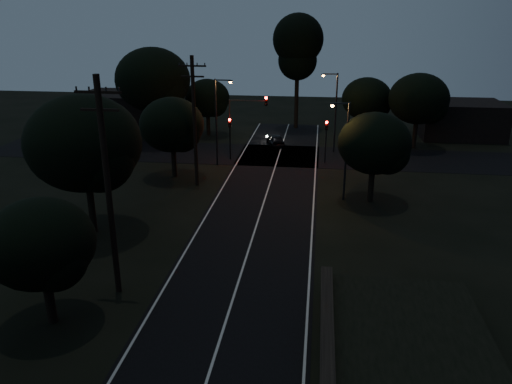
# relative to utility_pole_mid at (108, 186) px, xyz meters

# --- Properties ---
(road_surface) EXTENTS (60.00, 70.00, 0.03)m
(road_surface) POSITION_rel_utility_pole_mid_xyz_m (6.00, 16.12, -5.73)
(road_surface) COLOR black
(road_surface) RESTS_ON ground
(utility_pole_mid) EXTENTS (2.20, 0.30, 11.00)m
(utility_pole_mid) POSITION_rel_utility_pole_mid_xyz_m (0.00, 0.00, 0.00)
(utility_pole_mid) COLOR black
(utility_pole_mid) RESTS_ON ground
(utility_pole_far) EXTENTS (2.20, 0.30, 10.50)m
(utility_pole_far) POSITION_rel_utility_pole_mid_xyz_m (0.00, 17.00, -0.25)
(utility_pole_far) COLOR black
(utility_pole_far) RESTS_ON ground
(tree_left_b) EXTENTS (4.75, 4.75, 6.04)m
(tree_left_b) POSITION_rel_utility_pole_mid_xyz_m (-1.83, -3.10, -1.82)
(tree_left_b) COLOR black
(tree_left_b) RESTS_ON ground
(tree_left_c) EXTENTS (7.11, 7.11, 8.98)m
(tree_left_c) POSITION_rel_utility_pole_mid_xyz_m (-4.25, 6.86, 0.07)
(tree_left_c) COLOR black
(tree_left_c) RESTS_ON ground
(tree_left_d) EXTENTS (5.47, 5.47, 6.94)m
(tree_left_d) POSITION_rel_utility_pole_mid_xyz_m (-2.31, 18.89, -1.24)
(tree_left_d) COLOR black
(tree_left_d) RESTS_ON ground
(tree_far_nw) EXTENTS (5.12, 5.12, 6.49)m
(tree_far_nw) POSITION_rel_utility_pole_mid_xyz_m (-2.82, 34.90, -1.54)
(tree_far_nw) COLOR black
(tree_far_nw) RESTS_ON ground
(tree_far_w) EXTENTS (8.01, 8.01, 10.22)m
(tree_far_w) POSITION_rel_utility_pole_mid_xyz_m (-7.72, 30.84, 0.90)
(tree_far_w) COLOR black
(tree_far_w) RESTS_ON ground
(tree_far_ne) EXTENTS (5.48, 5.48, 6.94)m
(tree_far_ne) POSITION_rel_utility_pole_mid_xyz_m (15.19, 34.89, -1.25)
(tree_far_ne) COLOR black
(tree_far_ne) RESTS_ON ground
(tree_far_e) EXTENTS (6.15, 6.15, 7.81)m
(tree_far_e) POSITION_rel_utility_pole_mid_xyz_m (20.22, 31.88, -0.68)
(tree_far_e) COLOR black
(tree_far_e) RESTS_ON ground
(tree_right_a) EXTENTS (5.36, 5.36, 6.81)m
(tree_right_a) POSITION_rel_utility_pole_mid_xyz_m (14.19, 14.89, -1.32)
(tree_right_a) COLOR black
(tree_right_a) RESTS_ON ground
(tall_pine) EXTENTS (5.99, 5.99, 13.62)m
(tall_pine) POSITION_rel_utility_pole_mid_xyz_m (7.00, 40.00, 4.07)
(tall_pine) COLOR black
(tall_pine) RESTS_ON ground
(building_left) EXTENTS (10.00, 8.00, 4.40)m
(building_left) POSITION_rel_utility_pole_mid_xyz_m (-14.00, 37.00, -3.54)
(building_left) COLOR black
(building_left) RESTS_ON ground
(building_right) EXTENTS (9.00, 7.00, 4.00)m
(building_right) POSITION_rel_utility_pole_mid_xyz_m (26.00, 38.00, -3.74)
(building_right) COLOR black
(building_right) RESTS_ON ground
(signal_left) EXTENTS (0.28, 0.35, 4.10)m
(signal_left) POSITION_rel_utility_pole_mid_xyz_m (1.40, 24.99, -2.90)
(signal_left) COLOR black
(signal_left) RESTS_ON ground
(signal_right) EXTENTS (0.28, 0.35, 4.10)m
(signal_right) POSITION_rel_utility_pole_mid_xyz_m (10.60, 24.99, -2.90)
(signal_right) COLOR black
(signal_right) RESTS_ON ground
(signal_mast) EXTENTS (3.70, 0.35, 6.25)m
(signal_mast) POSITION_rel_utility_pole_mid_xyz_m (3.09, 24.99, -1.40)
(signal_mast) COLOR black
(signal_mast) RESTS_ON ground
(streetlight_a) EXTENTS (1.66, 0.26, 8.00)m
(streetlight_a) POSITION_rel_utility_pole_mid_xyz_m (0.69, 23.00, -1.10)
(streetlight_a) COLOR black
(streetlight_a) RESTS_ON ground
(streetlight_b) EXTENTS (1.66, 0.26, 8.00)m
(streetlight_b) POSITION_rel_utility_pole_mid_xyz_m (11.31, 29.00, -1.10)
(streetlight_b) COLOR black
(streetlight_b) RESTS_ON ground
(streetlight_c) EXTENTS (1.46, 0.26, 7.50)m
(streetlight_c) POSITION_rel_utility_pole_mid_xyz_m (11.83, 15.00, -1.39)
(streetlight_c) COLOR black
(streetlight_c) RESTS_ON ground
(car) EXTENTS (2.47, 3.91, 1.24)m
(car) POSITION_rel_utility_pole_mid_xyz_m (5.28, 31.00, -5.12)
(car) COLOR black
(car) RESTS_ON ground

